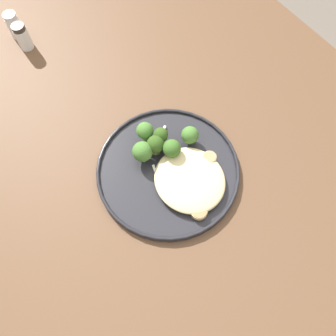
{
  "coord_description": "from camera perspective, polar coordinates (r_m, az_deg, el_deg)",
  "views": [
    {
      "loc": [
        0.27,
        -0.2,
        1.4
      ],
      "look_at": [
        0.03,
        -0.02,
        0.76
      ],
      "focal_mm": 38.01,
      "sensor_mm": 36.0,
      "label": 1
    }
  ],
  "objects": [
    {
      "name": "seared_scallop_right_edge",
      "position": [
        0.71,
        5.91,
        -0.91
      ],
      "size": [
        0.04,
        0.04,
        0.01
      ],
      "color": "#DBB77A",
      "rests_on": "dinner_plate"
    },
    {
      "name": "noodle_bed",
      "position": [
        0.7,
        3.5,
        -1.88
      ],
      "size": [
        0.15,
        0.14,
        0.03
      ],
      "color": "beige",
      "rests_on": "dinner_plate"
    },
    {
      "name": "seared_scallop_front_small",
      "position": [
        0.68,
        3.09,
        -5.87
      ],
      "size": [
        0.03,
        0.03,
        0.01
      ],
      "color": "#DBB77A",
      "rests_on": "dinner_plate"
    },
    {
      "name": "broccoli_floret_front_edge",
      "position": [
        0.72,
        -0.82,
        5.38
      ],
      "size": [
        0.03,
        0.03,
        0.05
      ],
      "color": "#89A356",
      "rests_on": "dinner_plate"
    },
    {
      "name": "broccoli_floret_tall_stalk",
      "position": [
        0.71,
        -2.01,
        3.76
      ],
      "size": [
        0.04,
        0.04,
        0.05
      ],
      "color": "#89A356",
      "rests_on": "dinner_plate"
    },
    {
      "name": "wooden_dining_table",
      "position": [
        0.82,
        0.27,
        -0.67
      ],
      "size": [
        1.4,
        1.0,
        0.74
      ],
      "color": "brown",
      "rests_on": "ground"
    },
    {
      "name": "salt_shaker",
      "position": [
        0.99,
        -23.41,
        20.23
      ],
      "size": [
        0.03,
        0.03,
        0.07
      ],
      "color": "white",
      "rests_on": "wooden_dining_table"
    },
    {
      "name": "seared_scallop_tiny_bay",
      "position": [
        0.7,
        1.73,
        -1.75
      ],
      "size": [
        0.03,
        0.03,
        0.02
      ],
      "color": "#E5C689",
      "rests_on": "dinner_plate"
    },
    {
      "name": "broccoli_floret_small_sprig",
      "position": [
        0.72,
        -3.72,
        5.92
      ],
      "size": [
        0.04,
        0.04,
        0.05
      ],
      "color": "#7A994C",
      "rests_on": "dinner_plate"
    },
    {
      "name": "onion_sliver_short_strip",
      "position": [
        0.75,
        -1.16,
        5.14
      ],
      "size": [
        0.03,
        0.05,
        0.0
      ],
      "primitive_type": "cube",
      "rotation": [
        0.0,
        0.0,
        2.17
      ],
      "color": "silver",
      "rests_on": "dinner_plate"
    },
    {
      "name": "seared_scallop_large_seared",
      "position": [
        0.68,
        5.0,
        -6.99
      ],
      "size": [
        0.03,
        0.03,
        0.01
      ],
      "color": "#DBB77A",
      "rests_on": "dinner_plate"
    },
    {
      "name": "onion_sliver_curled_piece",
      "position": [
        0.71,
        -1.92,
        -0.93
      ],
      "size": [
        0.04,
        0.02,
        0.0
      ],
      "primitive_type": "cube",
      "rotation": [
        0.0,
        0.0,
        2.83
      ],
      "color": "silver",
      "rests_on": "dinner_plate"
    },
    {
      "name": "broccoli_floret_right_tilted",
      "position": [
        0.7,
        -4.12,
        2.59
      ],
      "size": [
        0.04,
        0.04,
        0.05
      ],
      "color": "#7A994C",
      "rests_on": "dinner_plate"
    },
    {
      "name": "broccoli_floret_beside_noodles",
      "position": [
        0.7,
        0.74,
        3.18
      ],
      "size": [
        0.04,
        0.04,
        0.05
      ],
      "color": "#89A356",
      "rests_on": "dinner_plate"
    },
    {
      "name": "seared_scallop_half_hidden",
      "position": [
        0.7,
        4.3,
        -1.52
      ],
      "size": [
        0.03,
        0.03,
        0.01
      ],
      "color": "#E5C689",
      "rests_on": "dinner_plate"
    },
    {
      "name": "dinner_plate",
      "position": [
        0.72,
        -0.0,
        -0.38
      ],
      "size": [
        0.29,
        0.29,
        0.02
      ],
      "color": "#232328",
      "rests_on": "wooden_dining_table"
    },
    {
      "name": "ground",
      "position": [
        1.44,
        0.15,
        -11.4
      ],
      "size": [
        6.0,
        6.0,
        0.0
      ],
      "primitive_type": "plane",
      "color": "#665B51"
    },
    {
      "name": "pepper_shaker",
      "position": [
        0.96,
        -22.28,
        18.9
      ],
      "size": [
        0.03,
        0.03,
        0.07
      ],
      "color": "white",
      "rests_on": "wooden_dining_table"
    },
    {
      "name": "seared_scallop_tilted_round",
      "position": [
        0.72,
        6.63,
        1.54
      ],
      "size": [
        0.03,
        0.03,
        0.02
      ],
      "color": "#E5C689",
      "rests_on": "dinner_plate"
    },
    {
      "name": "broccoli_floret_rear_charred",
      "position": [
        0.72,
        3.75,
        5.01
      ],
      "size": [
        0.04,
        0.04,
        0.05
      ],
      "color": "#89A356",
      "rests_on": "dinner_plate"
    }
  ]
}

